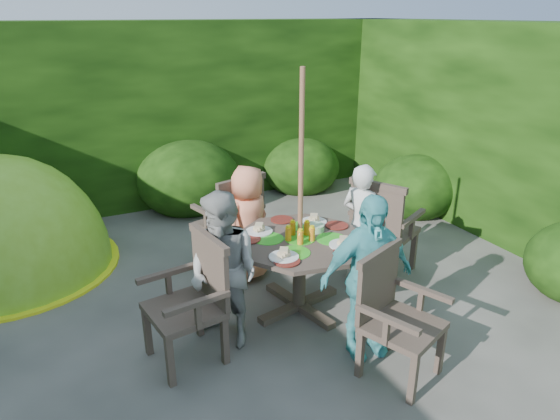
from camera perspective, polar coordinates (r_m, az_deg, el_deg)
name	(u,v)px	position (r m, az deg, el deg)	size (l,w,h in m)	color
ground	(240,351)	(4.27, -4.62, -15.75)	(60.00, 60.00, 0.00)	#47443F
hedge_enclosure	(183,164)	(4.86, -10.99, 5.22)	(9.00, 9.00, 2.50)	black
patio_table	(300,250)	(4.50, 2.30, -4.60)	(1.46, 1.46, 0.86)	#3A2E26
parasol_pole	(301,198)	(4.30, 2.37, 1.34)	(0.04, 0.04, 2.20)	brown
garden_chair_right	(382,227)	(5.22, 11.58, -1.86)	(0.76, 0.79, 1.03)	#3A2E26
garden_chair_left	(193,298)	(3.99, -9.90, -9.91)	(0.60, 0.66, 0.98)	#3A2E26
garden_chair_back	(233,220)	(5.32, -5.36, -1.15)	(0.72, 0.67, 1.01)	#3A2E26
garden_chair_front	(394,314)	(3.88, 12.89, -11.51)	(0.71, 0.67, 0.94)	#3A2E26
child_right	(361,226)	(5.00, 9.26, -1.76)	(0.46, 0.30, 1.26)	silver
child_left	(224,271)	(4.05, -6.42, -6.99)	(0.64, 0.50, 1.32)	#A1A19C
child_back	(249,223)	(5.07, -3.62, -1.51)	(0.59, 0.38, 1.20)	#F78D66
child_front	(367,277)	(3.96, 9.90, -7.57)	(0.80, 0.33, 1.36)	#53BDC1
dome_tent	(14,269)	(6.16, -28.09, -6.01)	(2.54, 2.54, 2.51)	#7DB723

